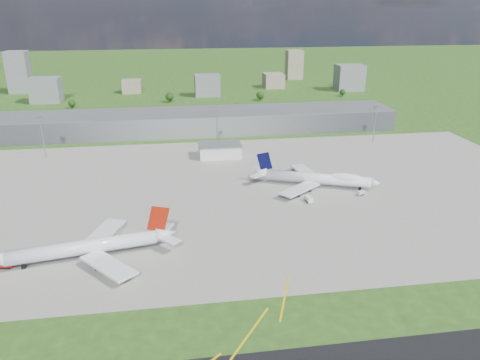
{
  "coord_description": "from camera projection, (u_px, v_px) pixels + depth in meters",
  "views": [
    {
      "loc": [
        -19.75,
        -184.11,
        92.47
      ],
      "look_at": [
        13.0,
        32.78,
        9.0
      ],
      "focal_mm": 35.0,
      "sensor_mm": 36.0,
      "label": 1
    }
  ],
  "objects": [
    {
      "name": "van_white_near",
      "position": [
        309.0,
        199.0,
        230.84
      ],
      "size": [
        2.99,
        5.7,
        2.76
      ],
      "rotation": [
        0.0,
        0.0,
        1.67
      ],
      "color": "white",
      "rests_on": "ground"
    },
    {
      "name": "tug_yellow",
      "position": [
        163.0,
        230.0,
        201.14
      ],
      "size": [
        3.46,
        2.49,
        1.6
      ],
      "rotation": [
        0.0,
        0.0,
        0.25
      ],
      "color": "orange",
      "rests_on": "ground"
    },
    {
      "name": "van_white_far",
      "position": [
        361.0,
        193.0,
        239.13
      ],
      "size": [
        4.6,
        3.59,
        2.2
      ],
      "rotation": [
        0.0,
        0.0,
        0.46
      ],
      "color": "silver",
      "rests_on": "ground"
    },
    {
      "name": "bldg_tall_e",
      "position": [
        294.0,
        65.0,
        597.82
      ],
      "size": [
        20.0,
        18.0,
        36.0
      ],
      "primitive_type": "cube",
      "color": "gray",
      "rests_on": "ground"
    },
    {
      "name": "mast_west",
      "position": [
        42.0,
        130.0,
        291.81
      ],
      "size": [
        3.5,
        2.0,
        25.9
      ],
      "color": "gray",
      "rests_on": "ground"
    },
    {
      "name": "tree_c",
      "position": [
        169.0,
        97.0,
        459.68
      ],
      "size": [
        8.1,
        8.1,
        9.9
      ],
      "color": "#382314",
      "rests_on": "ground"
    },
    {
      "name": "tree_w",
      "position": [
        72.0,
        103.0,
        433.6
      ],
      "size": [
        6.75,
        6.75,
        8.25
      ],
      "color": "#382314",
      "rests_on": "ground"
    },
    {
      "name": "bldg_tall_w",
      "position": [
        19.0,
        72.0,
        505.53
      ],
      "size": [
        22.0,
        20.0,
        44.0
      ],
      "primitive_type": "cube",
      "color": "slate",
      "rests_on": "ground"
    },
    {
      "name": "ops_building",
      "position": [
        220.0,
        151.0,
        298.17
      ],
      "size": [
        26.0,
        16.0,
        8.0
      ],
      "primitive_type": "cube",
      "color": "silver",
      "rests_on": "ground"
    },
    {
      "name": "airliner_red_twin",
      "position": [
        91.0,
        247.0,
        178.82
      ],
      "size": [
        67.23,
        51.81,
        18.51
      ],
      "rotation": [
        0.0,
        0.0,
        3.32
      ],
      "color": "white",
      "rests_on": "ground"
    },
    {
      "name": "tree_e",
      "position": [
        260.0,
        95.0,
        467.73
      ],
      "size": [
        7.65,
        7.65,
        9.35
      ],
      "color": "#382314",
      "rests_on": "ground"
    },
    {
      "name": "bldg_e",
      "position": [
        349.0,
        78.0,
        521.65
      ],
      "size": [
        30.0,
        22.0,
        28.0
      ],
      "primitive_type": "cube",
      "color": "slate",
      "rests_on": "ground"
    },
    {
      "name": "tree_far_e",
      "position": [
        343.0,
        92.0,
        489.88
      ],
      "size": [
        6.3,
        6.3,
        7.7
      ],
      "color": "#382314",
      "rests_on": "ground"
    },
    {
      "name": "airliner_blue_quad",
      "position": [
        318.0,
        178.0,
        248.68
      ],
      "size": [
        63.85,
        48.61,
        17.48
      ],
      "rotation": [
        0.0,
        0.0,
        -0.39
      ],
      "color": "white",
      "rests_on": "ground"
    },
    {
      "name": "mast_center",
      "position": [
        217.0,
        124.0,
        307.16
      ],
      "size": [
        3.5,
        2.0,
        25.9
      ],
      "color": "gray",
      "rests_on": "ground"
    },
    {
      "name": "apron",
      "position": [
        232.0,
        191.0,
        244.13
      ],
      "size": [
        360.0,
        190.0,
        0.08
      ],
      "primitive_type": "cube",
      "color": "gray",
      "rests_on": "ground"
    },
    {
      "name": "bldg_ce",
      "position": [
        273.0,
        80.0,
        540.34
      ],
      "size": [
        22.0,
        24.0,
        16.0
      ],
      "primitive_type": "cube",
      "color": "gray",
      "rests_on": "ground"
    },
    {
      "name": "bldg_cw",
      "position": [
        132.0,
        86.0,
        509.13
      ],
      "size": [
        20.0,
        18.0,
        14.0
      ],
      "primitive_type": "cube",
      "color": "gray",
      "rests_on": "ground"
    },
    {
      "name": "bldg_w",
      "position": [
        46.0,
        90.0,
        459.22
      ],
      "size": [
        28.0,
        22.0,
        24.0
      ],
      "primitive_type": "cube",
      "color": "slate",
      "rests_on": "ground"
    },
    {
      "name": "mast_east",
      "position": [
        375.0,
        118.0,
        322.51
      ],
      "size": [
        3.5,
        2.0,
        25.9
      ],
      "color": "gray",
      "rests_on": "ground"
    },
    {
      "name": "fire_truck",
      "position": [
        1.0,
        262.0,
        173.75
      ],
      "size": [
        9.47,
        4.55,
        3.99
      ],
      "rotation": [
        0.0,
        0.0,
        -0.13
      ],
      "color": "#B3160C",
      "rests_on": "ground"
    },
    {
      "name": "ground",
      "position": [
        199.0,
        136.0,
        344.41
      ],
      "size": [
        1400.0,
        1400.0,
        0.0
      ],
      "primitive_type": "plane",
      "color": "#2A4E18",
      "rests_on": "ground"
    },
    {
      "name": "terminal",
      "position": [
        197.0,
        122.0,
        355.6
      ],
      "size": [
        300.0,
        42.0,
        15.0
      ],
      "primitive_type": "cube",
      "color": "slate",
      "rests_on": "ground"
    },
    {
      "name": "bldg_c",
      "position": [
        207.0,
        85.0,
        491.15
      ],
      "size": [
        26.0,
        20.0,
        22.0
      ],
      "primitive_type": "cube",
      "color": "slate",
      "rests_on": "ground"
    }
  ]
}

